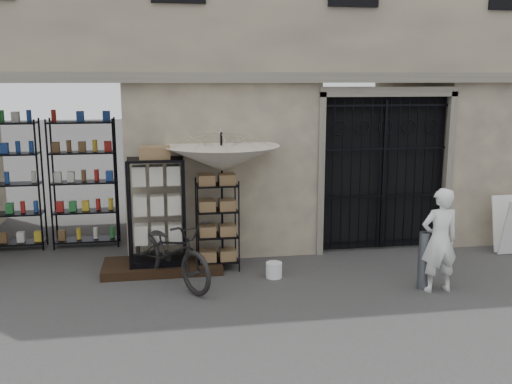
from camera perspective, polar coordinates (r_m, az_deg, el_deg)
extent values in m
plane|color=black|center=(8.86, 6.70, -10.20)|extent=(80.00, 80.00, 0.00)
cube|color=tan|center=(12.20, 1.80, 17.23)|extent=(14.00, 4.00, 9.00)
cube|color=black|center=(11.06, -20.53, 1.55)|extent=(3.00, 1.70, 3.00)
cube|color=black|center=(11.60, -20.23, 0.73)|extent=(2.70, 0.50, 2.50)
cube|color=black|center=(11.11, 12.33, 2.05)|extent=(2.50, 0.06, 3.00)
cube|color=black|center=(10.98, 12.63, 1.66)|extent=(0.05, 0.05, 2.80)
cube|color=black|center=(9.97, -9.33, -7.33)|extent=(2.00, 0.90, 0.15)
cube|color=black|center=(9.90, -9.72, -6.73)|extent=(0.92, 0.58, 0.10)
cube|color=silver|center=(9.40, -9.96, -2.33)|extent=(0.84, 0.04, 1.67)
cube|color=silver|center=(9.69, -9.86, -2.52)|extent=(0.77, 0.43, 1.40)
cube|color=olive|center=(9.50, -10.08, 3.62)|extent=(0.51, 0.40, 0.20)
cube|color=black|center=(9.78, -3.90, -3.25)|extent=(0.78, 0.64, 1.57)
cube|color=olive|center=(9.79, -3.89, -3.53)|extent=(0.66, 0.52, 1.17)
cylinder|color=black|center=(9.79, -3.42, -0.87)|extent=(0.04, 0.04, 2.35)
imported|color=silver|center=(9.65, -3.48, 4.09)|extent=(1.89, 1.93, 1.58)
cylinder|color=silver|center=(9.50, 1.80, -7.80)|extent=(0.28, 0.28, 0.26)
imported|color=black|center=(9.37, -8.41, -9.01)|extent=(1.20, 1.31, 2.07)
cylinder|color=slate|center=(9.29, 16.39, -6.59)|extent=(0.21, 0.21, 0.91)
imported|color=white|center=(9.40, 17.58, -9.38)|extent=(0.65, 1.65, 0.39)
cube|color=silver|center=(11.76, 23.63, -2.89)|extent=(0.51, 0.27, 1.05)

